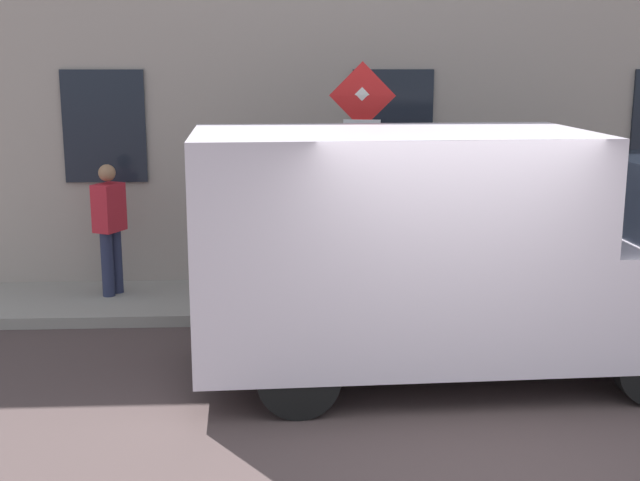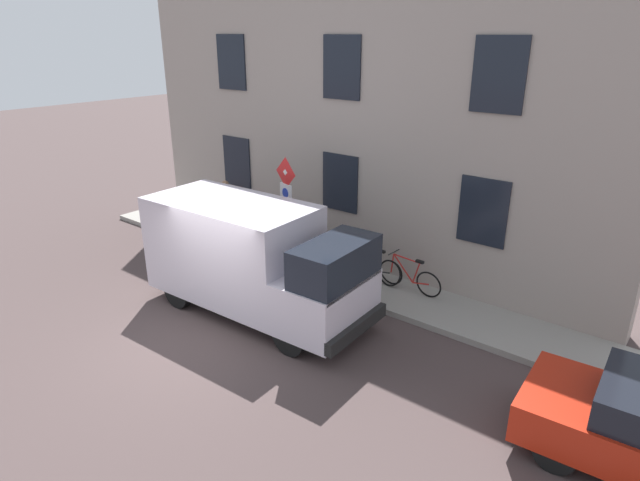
{
  "view_description": "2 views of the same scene",
  "coord_description": "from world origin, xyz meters",
  "px_view_note": "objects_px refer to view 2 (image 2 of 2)",
  "views": [
    {
      "loc": [
        -6.49,
        1.58,
        3.17
      ],
      "look_at": [
        3.21,
        1.08,
        1.05
      ],
      "focal_mm": 46.74,
      "sensor_mm": 36.0,
      "label": 1
    },
    {
      "loc": [
        -6.05,
        -8.04,
        5.94
      ],
      "look_at": [
        3.05,
        -0.78,
        1.41
      ],
      "focal_mm": 30.08,
      "sensor_mm": 36.0,
      "label": 2
    }
  ],
  "objects_px": {
    "bicycle_red": "(409,277)",
    "bicycle_black": "(372,265)",
    "litter_bin": "(305,257)",
    "pedestrian": "(227,206)",
    "bicycle_purple": "(339,255)",
    "delivery_van": "(253,257)",
    "sign_post_stacked": "(287,199)"
  },
  "relations": [
    {
      "from": "bicycle_red",
      "to": "bicycle_black",
      "type": "relative_size",
      "value": 1.0
    },
    {
      "from": "litter_bin",
      "to": "pedestrian",
      "type": "bearing_deg",
      "value": 79.57
    },
    {
      "from": "bicycle_purple",
      "to": "litter_bin",
      "type": "xyz_separation_m",
      "value": [
        -0.79,
        0.49,
        0.08
      ]
    },
    {
      "from": "delivery_van",
      "to": "bicycle_black",
      "type": "bearing_deg",
      "value": 63.06
    },
    {
      "from": "sign_post_stacked",
      "to": "bicycle_red",
      "type": "xyz_separation_m",
      "value": [
        0.93,
        -3.04,
        -1.57
      ]
    },
    {
      "from": "delivery_van",
      "to": "litter_bin",
      "type": "distance_m",
      "value": 2.2
    },
    {
      "from": "sign_post_stacked",
      "to": "bicycle_red",
      "type": "bearing_deg",
      "value": -73.03
    },
    {
      "from": "delivery_van",
      "to": "litter_bin",
      "type": "relative_size",
      "value": 6.0
    },
    {
      "from": "sign_post_stacked",
      "to": "pedestrian",
      "type": "bearing_deg",
      "value": 75.76
    },
    {
      "from": "litter_bin",
      "to": "sign_post_stacked",
      "type": "bearing_deg",
      "value": 106.62
    },
    {
      "from": "bicycle_red",
      "to": "pedestrian",
      "type": "relative_size",
      "value": 1.0
    },
    {
      "from": "bicycle_black",
      "to": "bicycle_purple",
      "type": "height_order",
      "value": "same"
    },
    {
      "from": "delivery_van",
      "to": "pedestrian",
      "type": "relative_size",
      "value": 3.14
    },
    {
      "from": "delivery_van",
      "to": "litter_bin",
      "type": "bearing_deg",
      "value": 94.02
    },
    {
      "from": "delivery_van",
      "to": "bicycle_black",
      "type": "distance_m",
      "value": 3.24
    },
    {
      "from": "bicycle_red",
      "to": "bicycle_purple",
      "type": "height_order",
      "value": "same"
    },
    {
      "from": "bicycle_black",
      "to": "bicycle_purple",
      "type": "distance_m",
      "value": 1.05
    },
    {
      "from": "bicycle_purple",
      "to": "litter_bin",
      "type": "distance_m",
      "value": 0.93
    },
    {
      "from": "bicycle_purple",
      "to": "bicycle_black",
      "type": "bearing_deg",
      "value": -178.26
    },
    {
      "from": "sign_post_stacked",
      "to": "pedestrian",
      "type": "relative_size",
      "value": 1.68
    },
    {
      "from": "bicycle_black",
      "to": "delivery_van",
      "type": "bearing_deg",
      "value": 70.48
    },
    {
      "from": "delivery_van",
      "to": "bicycle_black",
      "type": "relative_size",
      "value": 3.15
    },
    {
      "from": "bicycle_black",
      "to": "bicycle_red",
      "type": "bearing_deg",
      "value": -174.84
    },
    {
      "from": "sign_post_stacked",
      "to": "litter_bin",
      "type": "relative_size",
      "value": 3.2
    },
    {
      "from": "sign_post_stacked",
      "to": "pedestrian",
      "type": "xyz_separation_m",
      "value": [
        0.81,
        3.19,
        -1.01
      ]
    },
    {
      "from": "sign_post_stacked",
      "to": "bicycle_black",
      "type": "distance_m",
      "value": 2.7
    },
    {
      "from": "delivery_van",
      "to": "pedestrian",
      "type": "bearing_deg",
      "value": 142.64
    },
    {
      "from": "litter_bin",
      "to": "bicycle_black",
      "type": "bearing_deg",
      "value": -62.73
    },
    {
      "from": "bicycle_red",
      "to": "litter_bin",
      "type": "relative_size",
      "value": 1.9
    },
    {
      "from": "sign_post_stacked",
      "to": "litter_bin",
      "type": "bearing_deg",
      "value": -73.38
    },
    {
      "from": "sign_post_stacked",
      "to": "bicycle_purple",
      "type": "distance_m",
      "value": 2.06
    },
    {
      "from": "delivery_van",
      "to": "bicycle_red",
      "type": "xyz_separation_m",
      "value": [
        2.84,
        -2.35,
        -0.82
      ]
    }
  ]
}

